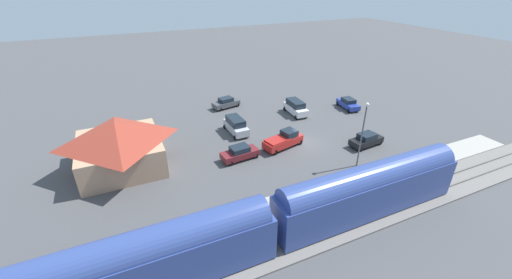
% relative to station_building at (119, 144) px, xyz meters
% --- Properties ---
extents(ground_plane, '(200.00, 200.00, 0.00)m').
position_rel_station_building_xyz_m(ground_plane, '(-4.00, -22.00, -2.90)').
color(ground_plane, '#4C4C4F').
extents(railway_track, '(4.80, 70.00, 0.30)m').
position_rel_station_building_xyz_m(railway_track, '(-18.00, -22.00, -2.81)').
color(railway_track, slate).
rests_on(railway_track, ground).
extents(platform, '(3.20, 46.00, 0.30)m').
position_rel_station_building_xyz_m(platform, '(-14.00, -22.00, -2.75)').
color(platform, '#A8A399').
rests_on(platform, ground).
extents(station_building, '(10.04, 9.53, 5.57)m').
position_rel_station_building_xyz_m(station_building, '(0.00, 0.00, 0.00)').
color(station_building, tan).
rests_on(station_building, ground).
extents(pedestrian_on_platform, '(0.36, 0.36, 1.71)m').
position_rel_station_building_xyz_m(pedestrian_on_platform, '(-14.38, -20.31, -1.62)').
color(pedestrian_on_platform, '#333338').
rests_on(pedestrian_on_platform, platform).
extents(sedan_blue, '(4.69, 2.67, 1.74)m').
position_rel_station_building_xyz_m(sedan_blue, '(3.38, -35.16, -2.02)').
color(sedan_blue, '#283D9E').
rests_on(sedan_blue, ground).
extents(sedan_maroon, '(2.26, 4.65, 1.74)m').
position_rel_station_building_xyz_m(sedan_maroon, '(-4.17, -12.86, -2.02)').
color(sedan_maroon, maroon).
rests_on(sedan_maroon, ground).
extents(suv_silver, '(4.95, 2.50, 2.22)m').
position_rel_station_building_xyz_m(suv_silver, '(2.69, -15.07, -1.75)').
color(suv_silver, silver).
rests_on(suv_silver, ground).
extents(pickup_red, '(3.15, 5.71, 2.14)m').
position_rel_station_building_xyz_m(pickup_red, '(-3.73, -19.07, -1.87)').
color(pickup_red, red).
rests_on(pickup_red, ground).
extents(sedan_charcoal, '(2.73, 4.78, 1.74)m').
position_rel_station_building_xyz_m(sedan_charcoal, '(12.09, -16.99, -2.02)').
color(sedan_charcoal, '#47494F').
rests_on(sedan_charcoal, ground).
extents(suv_white, '(4.97, 2.53, 2.22)m').
position_rel_station_building_xyz_m(suv_white, '(5.00, -26.09, -1.75)').
color(suv_white, white).
rests_on(suv_white, ground).
extents(sedan_black, '(2.22, 4.64, 1.74)m').
position_rel_station_building_xyz_m(sedan_black, '(-7.86, -28.94, -2.02)').
color(sedan_black, black).
rests_on(sedan_black, ground).
extents(light_pole_near_platform, '(0.44, 0.44, 7.82)m').
position_rel_station_building_xyz_m(light_pole_near_platform, '(-11.20, -24.66, 2.01)').
color(light_pole_near_platform, '#515156').
rests_on(light_pole_near_platform, ground).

